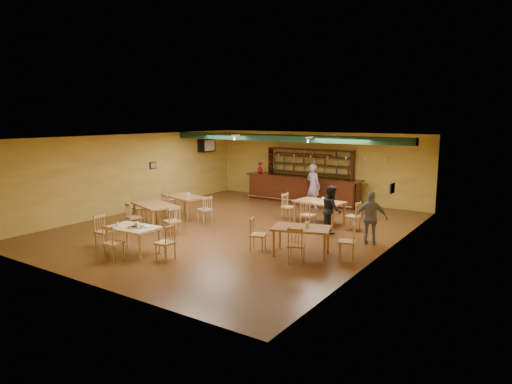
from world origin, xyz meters
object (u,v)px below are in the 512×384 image
Objects in this scene: bar_counter at (302,189)px; dining_table_d at (301,241)px; dining_table_b at (319,213)px; patron_bar at (313,186)px; dining_table_a at (186,206)px; patron_right_a at (331,209)px; near_table at (133,240)px; dining_table_c at (155,216)px.

dining_table_d is at bearing -62.23° from bar_counter.
patron_bar reaches higher than dining_table_b.
patron_right_a reaches higher than dining_table_a.
patron_bar is (-2.55, 5.79, 0.53)m from dining_table_d.
near_table is (-2.72, -5.79, -0.04)m from dining_table_b.
bar_counter is at bearing -23.93° from patron_bar.
dining_table_d is at bearing 154.26° from patron_right_a.
bar_counter is 2.91× the size of patron_bar.
patron_bar is (3.21, 4.02, 0.52)m from dining_table_a.
dining_table_d is 1.10× the size of near_table.
dining_table_b is 5.56m from dining_table_c.
dining_table_c is 6.57m from patron_bar.
bar_counter reaches higher than dining_table_d.
dining_table_d is 0.83× the size of patron_bar.
patron_bar is (-1.45, 2.42, 0.50)m from dining_table_b.
patron_bar reaches higher than dining_table_d.
bar_counter is 5.15m from patron_right_a.
dining_table_b is at bearing 12.59° from patron_right_a.
dining_table_d is 4.53m from near_table.
dining_table_a is 0.94× the size of dining_table_b.
patron_right_a is at bearing 23.51° from dining_table_a.
dining_table_c is 1.06× the size of dining_table_d.
dining_table_d is (5.76, -1.77, -0.01)m from dining_table_a.
dining_table_c reaches higher than dining_table_a.
dining_table_a is 4.93m from dining_table_b.
dining_table_c is at bearing -136.89° from dining_table_b.
dining_table_c is at bearing 121.46° from near_table.
dining_table_a is 4.61m from near_table.
dining_table_a is 1.02× the size of dining_table_d.
dining_table_d is at bearing -1.95° from dining_table_a.
bar_counter reaches higher than near_table.
bar_counter is 3.28× the size of dining_table_c.
dining_table_c reaches higher than dining_table_d.
dining_table_c reaches higher than near_table.
dining_table_c is 1.17× the size of near_table.
dining_table_b reaches higher than dining_table_a.
dining_table_a is at bearing 111.37° from near_table.
dining_table_c is 0.89× the size of patron_bar.
dining_table_c is at bearing -65.53° from dining_table_a.
dining_table_d is at bearing 131.27° from patron_bar.
bar_counter is at bearing 99.94° from dining_table_d.
dining_table_a is at bearing 68.94° from patron_bar.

